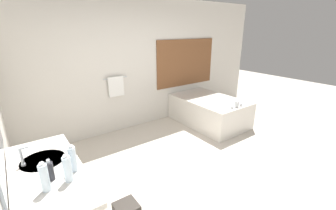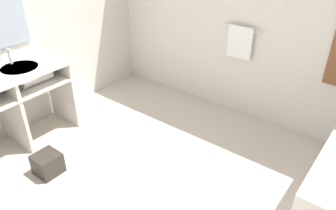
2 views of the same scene
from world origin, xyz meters
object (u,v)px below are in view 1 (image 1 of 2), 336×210
(water_bottle_3, at_px, (68,169))
(soap_dispenser, at_px, (50,171))
(water_bottle_2, at_px, (44,178))
(water_bottle_1, at_px, (73,159))
(bathtub, at_px, (209,109))

(water_bottle_3, height_order, soap_dispenser, water_bottle_3)
(water_bottle_2, height_order, water_bottle_3, water_bottle_2)
(water_bottle_1, height_order, water_bottle_3, water_bottle_1)
(bathtub, bearing_deg, water_bottle_2, -154.77)
(bathtub, relative_size, soap_dispenser, 8.92)
(bathtub, bearing_deg, water_bottle_3, -153.91)
(water_bottle_1, distance_m, water_bottle_2, 0.28)
(water_bottle_3, xyz_separation_m, soap_dispenser, (-0.11, 0.10, -0.03))
(water_bottle_1, xyz_separation_m, soap_dispenser, (-0.18, -0.02, -0.03))
(water_bottle_1, height_order, water_bottle_2, water_bottle_1)
(water_bottle_3, bearing_deg, bathtub, 26.09)
(bathtub, distance_m, water_bottle_3, 3.78)
(bathtub, height_order, water_bottle_1, water_bottle_1)
(soap_dispenser, bearing_deg, water_bottle_3, -42.35)
(water_bottle_1, height_order, soap_dispenser, water_bottle_1)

